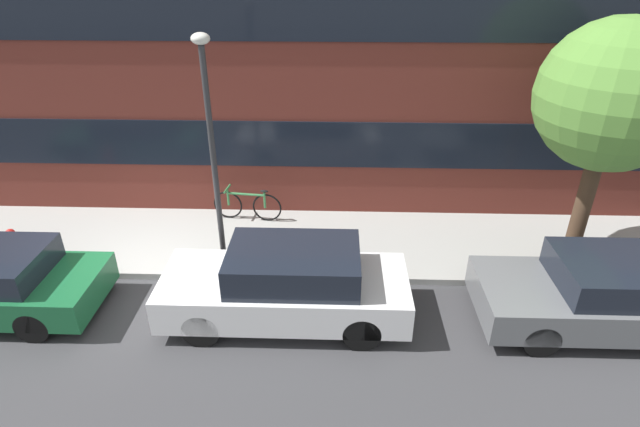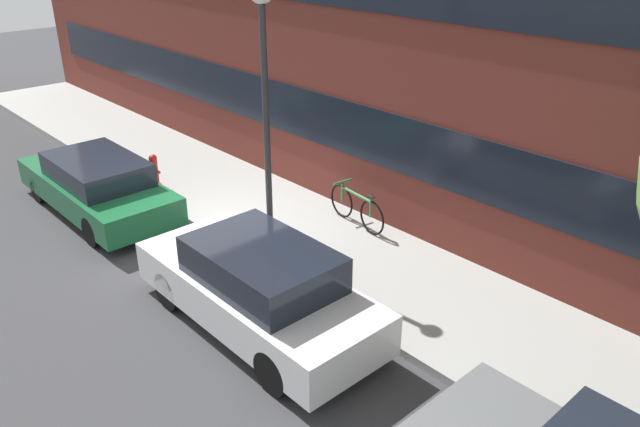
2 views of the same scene
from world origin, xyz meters
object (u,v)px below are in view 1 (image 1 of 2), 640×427
parked_car_grey (614,294)px  bicycle (247,204)px  fire_hydrant (14,245)px  lamp_post (211,135)px  street_tree (613,98)px  parked_car_white (287,285)px

parked_car_grey → bicycle: size_ratio=2.73×
fire_hydrant → lamp_post: size_ratio=0.17×
fire_hydrant → lamp_post: (4.37, -0.07, 2.46)m
parked_car_grey → fire_hydrant: (-11.47, 1.43, -0.14)m
parked_car_grey → lamp_post: 7.60m
bicycle → street_tree: street_tree is taller
parked_car_white → lamp_post: lamp_post is taller
parked_car_grey → street_tree: 3.45m
parked_car_white → parked_car_grey: (5.68, 0.00, -0.05)m
bicycle → lamp_post: lamp_post is taller
parked_car_white → street_tree: bearing=-162.5°
street_tree → lamp_post: street_tree is taller
parked_car_white → parked_car_grey: parked_car_white is taller
fire_hydrant → street_tree: 11.93m
fire_hydrant → street_tree: street_tree is taller
parked_car_white → lamp_post: bearing=-43.6°
bicycle → lamp_post: (-0.15, -2.04, 2.44)m
bicycle → street_tree: size_ratio=0.34×
bicycle → parked_car_white: bearing=117.3°
parked_car_white → street_tree: (5.72, 1.80, 2.90)m
parked_car_grey → street_tree: size_ratio=0.93×
parked_car_grey → parked_car_white: bearing=0.0°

